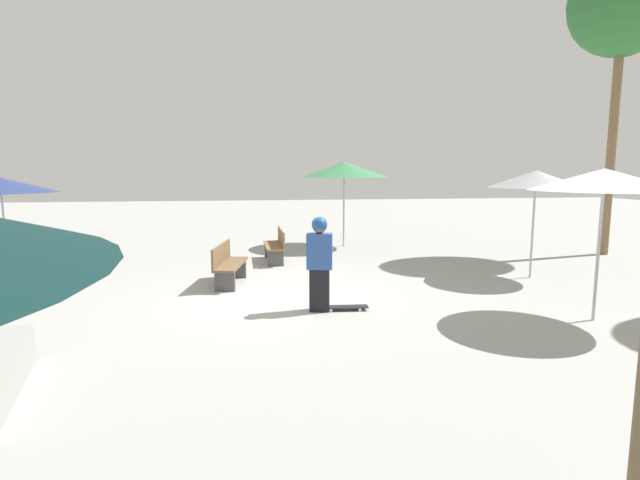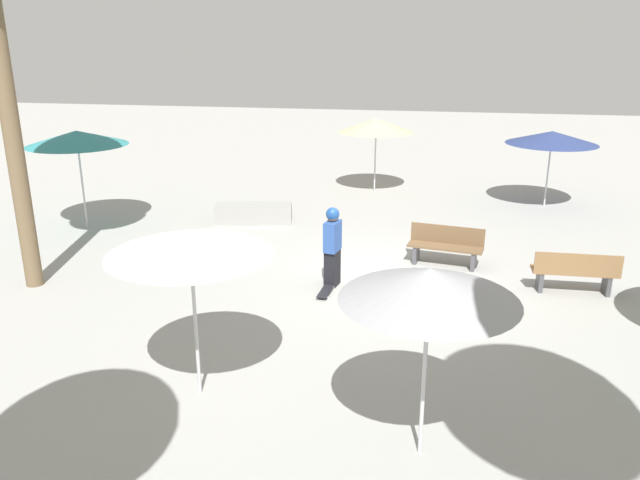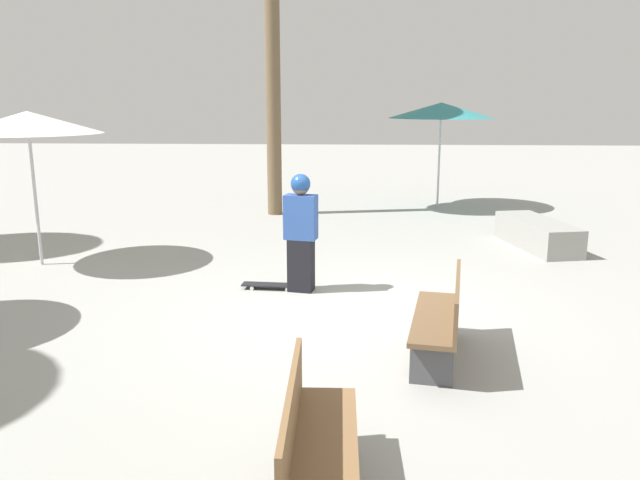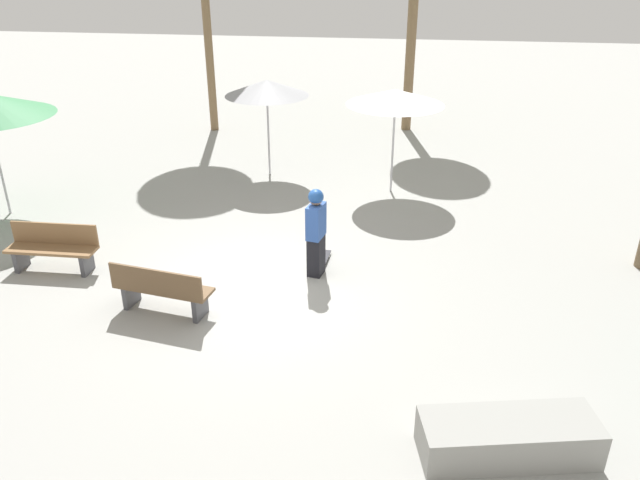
% 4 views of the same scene
% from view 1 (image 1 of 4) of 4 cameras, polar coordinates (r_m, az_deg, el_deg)
% --- Properties ---
extents(ground_plane, '(60.00, 60.00, 0.00)m').
position_cam_1_polar(ground_plane, '(9.46, -4.98, -6.61)').
color(ground_plane, '#9E9E99').
extents(skater_main, '(0.47, 0.32, 1.61)m').
position_cam_1_polar(skater_main, '(8.41, -0.06, -2.36)').
color(skater_main, black).
rests_on(skater_main, ground_plane).
extents(skateboard, '(0.81, 0.25, 0.07)m').
position_cam_1_polar(skateboard, '(8.62, 2.85, -7.65)').
color(skateboard, black).
rests_on(skateboard, ground_plane).
extents(bench_near, '(0.71, 1.65, 0.85)m').
position_cam_1_polar(bench_near, '(10.61, -10.44, -2.75)').
color(bench_near, '#47474C').
rests_on(bench_near, ground_plane).
extents(bench_far, '(0.47, 1.61, 0.85)m').
position_cam_1_polar(bench_far, '(13.04, -5.07, -0.63)').
color(bench_far, '#47474C').
rests_on(bench_far, ground_plane).
extents(shade_umbrella_green, '(2.68, 2.68, 2.62)m').
position_cam_1_polar(shade_umbrella_green, '(15.49, 2.77, 8.04)').
color(shade_umbrella_green, '#B7B7BC').
rests_on(shade_umbrella_green, ground_plane).
extents(shade_umbrella_white, '(2.21, 2.21, 2.41)m').
position_cam_1_polar(shade_umbrella_white, '(8.89, 29.71, 6.00)').
color(shade_umbrella_white, '#B7B7BC').
rests_on(shade_umbrella_white, ground_plane).
extents(shade_umbrella_grey, '(2.03, 2.03, 2.37)m').
position_cam_1_polar(shade_umbrella_grey, '(11.87, 23.44, 6.40)').
color(shade_umbrella_grey, '#B7B7BC').
rests_on(shade_umbrella_grey, ground_plane).
extents(shade_umbrella_navy, '(2.57, 2.57, 2.19)m').
position_cam_1_polar(shade_umbrella_navy, '(14.60, -32.69, 5.30)').
color(shade_umbrella_navy, '#B7B7BC').
rests_on(shade_umbrella_navy, ground_plane).
extents(palm_tree_right, '(2.77, 2.77, 8.16)m').
position_cam_1_polar(palm_tree_right, '(16.72, 31.34, 21.92)').
color(palm_tree_right, brown).
rests_on(palm_tree_right, ground_plane).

